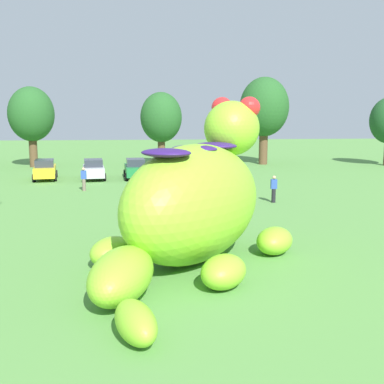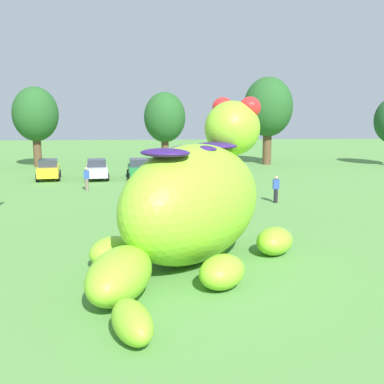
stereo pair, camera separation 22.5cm
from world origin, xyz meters
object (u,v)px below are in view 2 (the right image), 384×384
Objects in this scene: car_blue at (176,168)px; car_green at (139,169)px; car_yellow at (48,169)px; giant_inflatable_creature at (194,201)px; spectator_near_inflatable at (168,185)px; spectator_wandering at (87,179)px; car_silver at (97,169)px; spectator_by_cars at (276,189)px.

car_green is at bearing 179.92° from car_blue.
car_yellow is 1.02× the size of car_green.
spectator_near_inflatable is at bearing 92.94° from giant_inflatable_creature.
car_blue is (10.82, -0.00, 0.00)m from car_yellow.
giant_inflatable_creature is 18.04m from spectator_wandering.
giant_inflatable_creature is at bearing -74.07° from car_silver.
car_silver is at bearing -2.67° from car_yellow.
car_blue is at bearing 89.33° from giant_inflatable_creature.
giant_inflatable_creature is at bearing -87.06° from spectator_near_inflatable.
spectator_wandering is at bearing -119.92° from car_green.
spectator_near_inflatable is (-0.96, -9.36, -0.01)m from car_blue.
spectator_near_inflatable is (9.86, -9.37, -0.01)m from car_yellow.
car_silver is at bearing 89.95° from spectator_wandering.
car_green is (-2.96, 22.91, -1.45)m from giant_inflatable_creature.
spectator_by_cars is (6.76, -2.32, 0.00)m from spectator_near_inflatable.
car_yellow reaches higher than spectator_near_inflatable.
car_yellow is 20.32m from spectator_by_cars.
car_silver is 0.99× the size of car_blue.
giant_inflatable_creature reaches higher than car_yellow.
car_blue reaches higher than spectator_by_cars.
spectator_near_inflatable is at bearing -43.53° from car_yellow.
car_silver is 3.53m from car_green.
car_blue is 9.13m from spectator_wandering.
car_yellow and car_green have the same top height.
car_silver is (-6.49, 22.72, -1.45)m from giant_inflatable_creature.
giant_inflatable_creature reaches higher than spectator_wandering.
car_blue reaches higher than spectator_wandering.
giant_inflatable_creature is 23.68m from car_silver.
car_green is 14.77m from spectator_by_cars.
spectator_by_cars is (6.06, 11.22, -1.46)m from giant_inflatable_creature.
giant_inflatable_creature is 7.09× the size of spectator_near_inflatable.
car_blue is 9.41m from spectator_near_inflatable.
spectator_near_inflatable is at bearing -76.41° from car_green.
giant_inflatable_creature reaches higher than car_green.
spectator_near_inflatable is at bearing -57.74° from car_silver.
car_yellow is 7.60m from car_green.
car_green is at bearing 3.09° from car_silver.
car_blue is (3.23, -0.00, 0.00)m from car_green.
car_silver is 1.01× the size of car_green.
car_silver is 5.95m from spectator_wandering.
giant_inflatable_creature reaches higher than car_blue.
car_yellow reaches higher than spectator_by_cars.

